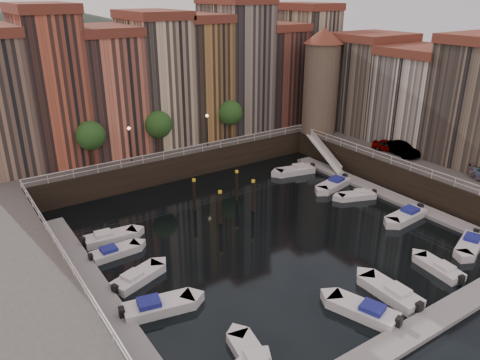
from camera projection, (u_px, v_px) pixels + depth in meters
ground at (264, 231)px, 44.26m from camera, size 200.00×200.00×0.00m
quay_far at (150, 146)px, 63.68m from camera, size 80.00×20.00×3.00m
quay_right at (459, 165)px, 56.62m from camera, size 20.00×36.00×3.00m
dock_left at (98, 292)px, 35.07m from camera, size 2.00×28.00×0.35m
dock_right at (386, 195)px, 51.79m from camera, size 2.00×28.00×0.35m
dock_near at (416, 331)px, 31.13m from camera, size 30.00×2.00×0.35m
mountains at (28, 42)px, 126.68m from camera, size 145.00×100.00×18.00m
far_terrace at (177, 76)px, 59.89m from camera, size 48.70×10.30×17.50m
right_terrace at (420, 92)px, 57.25m from camera, size 9.30×24.30×14.00m
corner_tower at (321, 80)px, 61.88m from camera, size 5.20×5.20×13.80m
promenade_trees at (164, 124)px, 55.07m from camera, size 21.20×3.20×5.20m
street_lamps at (170, 131)px, 54.74m from camera, size 10.36×0.36×4.18m
railings at (235, 178)px, 46.59m from camera, size 36.08×34.04×0.52m
gangway at (324, 152)px, 60.05m from camera, size 2.78×8.32×3.73m
mooring_pilings at (226, 196)px, 47.77m from camera, size 5.30×4.37×3.78m
boat_left_1 at (157, 307)px, 33.13m from camera, size 5.38×2.84×1.20m
boat_left_2 at (137, 278)px, 36.54m from camera, size 4.78×3.12×1.08m
boat_left_3 at (114, 252)px, 40.16m from camera, size 4.40×1.73×1.00m
boat_left_4 at (109, 237)px, 42.44m from camera, size 4.94×2.19×1.12m
boat_right_0 at (470, 244)px, 41.27m from camera, size 4.89×3.16×1.10m
boat_right_1 at (407, 216)px, 46.47m from camera, size 5.13×2.23×1.16m
boat_right_2 at (357, 195)px, 51.18m from camera, size 4.40×2.89×0.99m
boat_right_3 at (334, 184)px, 53.95m from camera, size 5.22×2.90×1.17m
boat_right_4 at (296, 170)px, 58.16m from camera, size 5.19×2.77×1.16m
boat_near_0 at (252, 357)px, 28.65m from camera, size 2.39×4.65×1.04m
boat_near_1 at (365, 311)px, 32.71m from camera, size 3.30×5.28×1.19m
boat_near_2 at (392, 292)px, 34.69m from camera, size 1.95×5.18×1.19m
boat_near_3 at (440, 268)px, 37.81m from camera, size 2.09×4.47×1.01m
car_a at (388, 147)px, 56.41m from camera, size 2.80×4.21×1.33m
car_b at (401, 149)px, 55.11m from camera, size 2.19×4.82×1.53m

